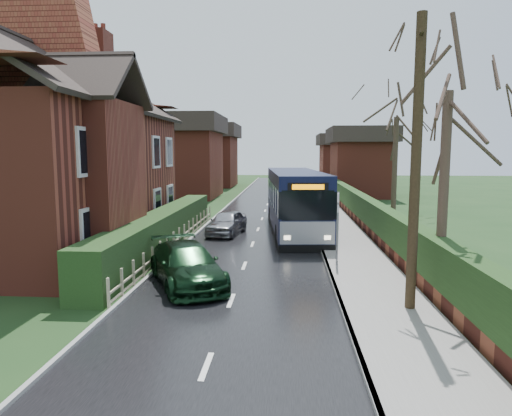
# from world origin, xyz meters

# --- Properties ---
(ground) EXTENTS (140.00, 140.00, 0.00)m
(ground) POSITION_xyz_m (0.00, 0.00, 0.00)
(ground) COLOR #243F1B
(ground) RESTS_ON ground
(road) EXTENTS (6.00, 100.00, 0.02)m
(road) POSITION_xyz_m (0.00, 10.00, 0.01)
(road) COLOR black
(road) RESTS_ON ground
(pavement) EXTENTS (2.50, 100.00, 0.14)m
(pavement) POSITION_xyz_m (4.25, 10.00, 0.07)
(pavement) COLOR slate
(pavement) RESTS_ON ground
(kerb_right) EXTENTS (0.12, 100.00, 0.14)m
(kerb_right) POSITION_xyz_m (3.05, 10.00, 0.07)
(kerb_right) COLOR gray
(kerb_right) RESTS_ON ground
(kerb_left) EXTENTS (0.12, 100.00, 0.10)m
(kerb_left) POSITION_xyz_m (-3.05, 10.00, 0.05)
(kerb_left) COLOR gray
(kerb_left) RESTS_ON ground
(front_hedge) EXTENTS (1.20, 16.00, 1.60)m
(front_hedge) POSITION_xyz_m (-3.90, 5.00, 0.80)
(front_hedge) COLOR #1B3313
(front_hedge) RESTS_ON ground
(picket_fence) EXTENTS (0.10, 16.00, 0.90)m
(picket_fence) POSITION_xyz_m (-3.15, 5.00, 0.45)
(picket_fence) COLOR gray
(picket_fence) RESTS_ON ground
(right_wall_hedge) EXTENTS (0.60, 50.00, 1.80)m
(right_wall_hedge) POSITION_xyz_m (5.80, 10.00, 1.02)
(right_wall_hedge) COLOR maroon
(right_wall_hedge) RESTS_ON ground
(brick_house) EXTENTS (9.30, 14.60, 10.30)m
(brick_house) POSITION_xyz_m (-8.73, 4.78, 4.38)
(brick_house) COLOR maroon
(brick_house) RESTS_ON ground
(bus) EXTENTS (3.28, 10.74, 3.21)m
(bus) POSITION_xyz_m (1.98, 9.53, 1.59)
(bus) COLOR black
(bus) RESTS_ON ground
(car_silver) EXTENTS (2.03, 3.83, 1.24)m
(car_silver) POSITION_xyz_m (-1.50, 8.50, 0.62)
(car_silver) COLOR #A4A4A8
(car_silver) RESTS_ON ground
(car_green) EXTENTS (3.56, 4.82, 1.30)m
(car_green) POSITION_xyz_m (-1.60, -0.48, 0.65)
(car_green) COLOR black
(car_green) RESTS_ON ground
(car_distant) EXTENTS (3.21, 4.58, 1.43)m
(car_distant) POSITION_xyz_m (1.60, 40.59, 0.72)
(car_distant) COLOR black
(car_distant) RESTS_ON ground
(bus_stop_sign) EXTENTS (0.09, 0.42, 2.77)m
(bus_stop_sign) POSITION_xyz_m (3.40, 2.10, 1.83)
(bus_stop_sign) COLOR slate
(bus_stop_sign) RESTS_ON ground
(telegraph_pole) EXTENTS (0.31, 0.97, 7.59)m
(telegraph_pole) POSITION_xyz_m (4.80, -2.60, 3.84)
(telegraph_pole) COLOR black
(telegraph_pole) RESTS_ON ground
(tree_right_near) EXTENTS (3.90, 3.90, 8.42)m
(tree_right_near) POSITION_xyz_m (6.00, -1.16, 6.29)
(tree_right_near) COLOR #3E2D24
(tree_right_near) RESTS_ON ground
(tree_right_far) EXTENTS (4.88, 4.88, 9.42)m
(tree_right_far) POSITION_xyz_m (9.00, 17.83, 7.04)
(tree_right_far) COLOR #35291F
(tree_right_far) RESTS_ON ground
(tree_house_side) EXTENTS (3.93, 3.93, 8.92)m
(tree_house_side) POSITION_xyz_m (-10.12, 18.00, 6.67)
(tree_house_side) COLOR #3C2E23
(tree_house_side) RESTS_ON ground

